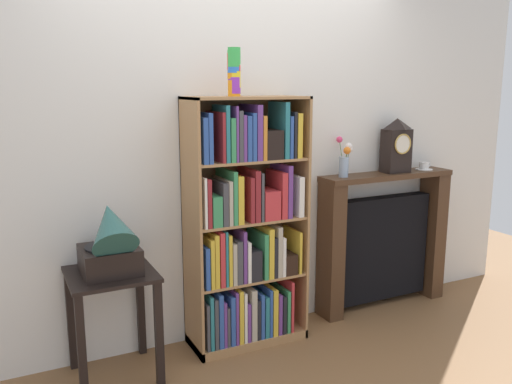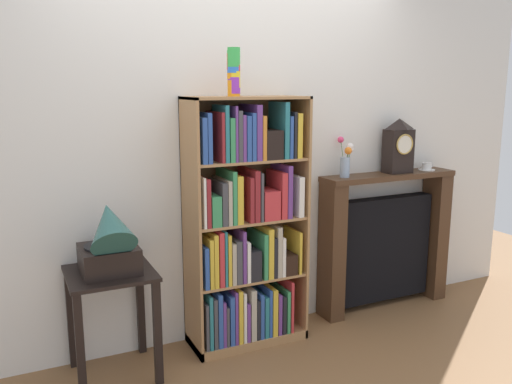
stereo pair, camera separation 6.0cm
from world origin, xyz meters
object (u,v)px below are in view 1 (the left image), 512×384
(mantel_clock, at_px, (396,145))
(teacup_with_saucer, at_px, (424,166))
(side_table_left, at_px, (112,300))
(cup_stack, at_px, (234,72))
(bookshelf, at_px, (245,235))
(fireplace_mantel, at_px, (382,241))
(flower_vase, at_px, (345,159))
(gramophone, at_px, (111,242))

(mantel_clock, bearing_deg, teacup_with_saucer, 0.49)
(mantel_clock, xyz_separation_m, teacup_with_saucer, (0.30, 0.00, -0.18))
(side_table_left, relative_size, teacup_with_saucer, 4.97)
(cup_stack, bearing_deg, teacup_with_saucer, 3.53)
(bookshelf, bearing_deg, fireplace_mantel, 4.11)
(bookshelf, relative_size, flower_vase, 5.71)
(teacup_with_saucer, bearing_deg, mantel_clock, -179.51)
(fireplace_mantel, height_order, mantel_clock, mantel_clock)
(cup_stack, relative_size, teacup_with_saucer, 2.21)
(cup_stack, relative_size, gramophone, 0.59)
(bookshelf, height_order, flower_vase, bookshelf)
(cup_stack, distance_m, side_table_left, 1.54)
(flower_vase, height_order, teacup_with_saucer, flower_vase)
(cup_stack, relative_size, side_table_left, 0.45)
(mantel_clock, bearing_deg, cup_stack, -175.82)
(side_table_left, height_order, gramophone, gramophone)
(cup_stack, height_order, teacup_with_saucer, cup_stack)
(bookshelf, height_order, mantel_clock, bookshelf)
(bookshelf, distance_m, flower_vase, 0.95)
(bookshelf, xyz_separation_m, teacup_with_saucer, (1.60, 0.07, 0.34))
(cup_stack, relative_size, fireplace_mantel, 0.26)
(mantel_clock, relative_size, teacup_with_saucer, 3.12)
(cup_stack, relative_size, flower_vase, 1.01)
(side_table_left, distance_m, mantel_clock, 2.33)
(cup_stack, height_order, mantel_clock, cup_stack)
(flower_vase, bearing_deg, gramophone, -174.05)
(cup_stack, distance_m, teacup_with_saucer, 1.83)
(gramophone, height_order, fireplace_mantel, gramophone)
(bookshelf, height_order, fireplace_mantel, bookshelf)
(flower_vase, xyz_separation_m, teacup_with_saucer, (0.77, -0.00, -0.11))
(side_table_left, relative_size, fireplace_mantel, 0.59)
(bookshelf, relative_size, side_table_left, 2.52)
(bookshelf, distance_m, gramophone, 0.90)
(side_table_left, relative_size, gramophone, 1.33)
(fireplace_mantel, bearing_deg, flower_vase, -177.40)
(side_table_left, height_order, flower_vase, flower_vase)
(flower_vase, distance_m, teacup_with_saucer, 0.77)
(mantel_clock, bearing_deg, side_table_left, -176.79)
(flower_vase, bearing_deg, fireplace_mantel, 2.60)
(gramophone, bearing_deg, flower_vase, 5.95)
(bookshelf, bearing_deg, cup_stack, -157.32)
(side_table_left, distance_m, gramophone, 0.37)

